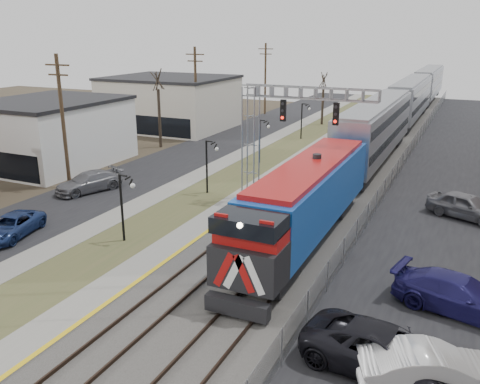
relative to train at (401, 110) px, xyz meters
The scene contains 20 objects.
street_west 28.32m from the train, 127.12° to the right, with size 7.00×120.00×0.04m, color black.
sidewalk 25.87m from the train, 119.09° to the right, with size 2.00×120.00×0.08m, color gray.
grass_median 24.56m from the train, 112.92° to the right, with size 4.00×120.00×0.06m, color #464F2A.
platform 23.55m from the train, 106.14° to the right, with size 2.00×120.00×0.24m, color gray.
ballast_bed 22.69m from the train, 93.82° to the right, with size 8.00×120.00×0.20m, color #595651.
platform_edge 23.31m from the train, 104.04° to the right, with size 0.24×120.00×0.01m, color gold.
track_near 22.89m from the train, 98.86° to the right, with size 1.58×120.00×0.15m.
track_far 22.62m from the train, 90.00° to the right, with size 1.58×120.00×0.15m.
train is the anchor object (origin of this frame).
signal_gantry 29.90m from the train, 98.26° to the right, with size 9.00×1.07×8.15m.
lampposts 40.33m from the train, 103.63° to the right, with size 0.14×62.14×4.00m.
utility_poles 38.19m from the train, 121.63° to the right, with size 0.28×80.28×10.00m.
fence 22.73m from the train, 83.15° to the right, with size 0.04×120.00×1.60m, color gray.
bare_trees 25.96m from the train, 134.39° to the right, with size 12.30×42.30×5.95m.
car_lot_b 46.27m from the train, 80.47° to the right, with size 1.71×4.89×1.61m, color silver.
car_lot_c 45.66m from the train, 82.33° to the right, with size 2.71×5.88×1.63m, color black.
car_lot_d 40.67m from the train, 78.31° to the right, with size 2.24×5.51×1.60m, color #1C1855.
car_lot_e 28.44m from the train, 73.44° to the right, with size 1.95×4.84×1.65m, color slate.
car_street_a 44.67m from the train, 110.84° to the right, with size 2.12×4.59×1.27m, color navy.
car_street_b 37.39m from the train, 118.36° to the right, with size 2.07×5.09×1.48m, color slate.
Camera 1 is at (13.37, -3.62, 11.48)m, focal length 38.00 mm.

